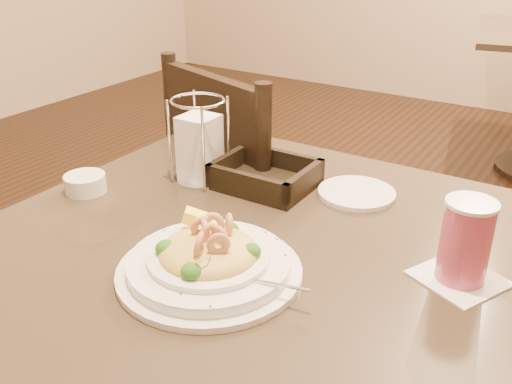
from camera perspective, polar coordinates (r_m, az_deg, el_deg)
The scene contains 8 objects.
main_table at distance 1.11m, azimuth -0.58°, elevation -15.04°, with size 0.90×0.90×0.73m.
dining_chair_near at distance 1.52m, azimuth 0.04°, elevation -2.93°, with size 0.53×0.53×0.93m.
pasta_bowl at distance 0.87m, azimuth -4.72°, elevation -6.75°, with size 0.31×0.28×0.09m.
drink_glass at distance 0.89m, azimuth 20.20°, elevation -4.72°, with size 0.15×0.15×0.13m.
bread_basket at distance 1.16m, azimuth 0.93°, elevation 1.52°, with size 0.19×0.16×0.05m.
napkin_caddy at distance 1.17m, azimuth -5.65°, elevation 4.61°, with size 0.11×0.11×0.18m.
side_plate at distance 1.14m, azimuth 10.02°, elevation -0.10°, with size 0.15×0.15×0.01m, color white.
butter_ramekin at distance 1.18m, azimuth -16.71°, elevation 0.83°, with size 0.08×0.08×0.04m, color white.
Camera 1 is at (0.46, -0.70, 1.22)m, focal length 40.00 mm.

